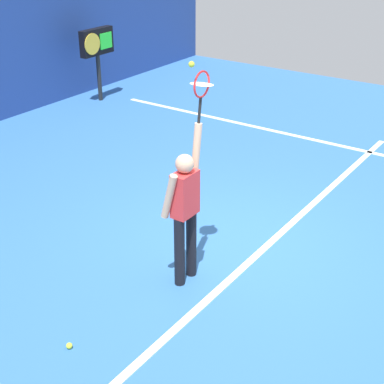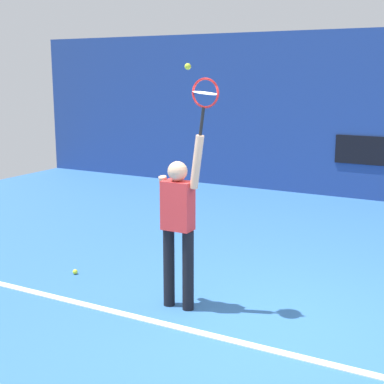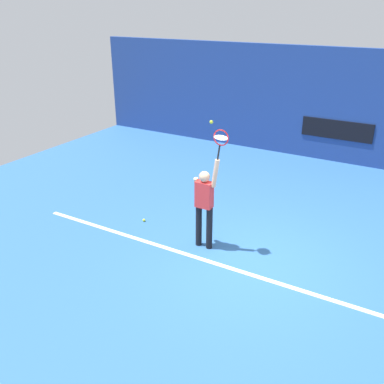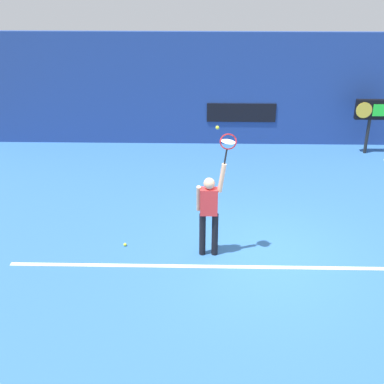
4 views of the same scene
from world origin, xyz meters
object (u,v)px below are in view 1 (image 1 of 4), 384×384
Objects in this scene: scoreboard_clock at (97,45)px; tennis_player at (185,208)px; tennis_ball at (192,64)px; tennis_racket at (202,87)px; spare_ball at (69,346)px.

tennis_player is at bearing -129.40° from scoreboard_clock.
tennis_player is 1.69m from tennis_ball.
tennis_racket is (0.33, -0.00, 1.38)m from tennis_player.
scoreboard_clock is (4.81, 6.01, -1.38)m from tennis_ball.
tennis_player is 7.78m from scoreboard_clock.
tennis_ball is at bearing -8.31° from spare_ball.
tennis_ball reaches higher than spare_ball.
tennis_player is at bearing 179.26° from tennis_racket.
tennis_ball is 1.00× the size of spare_ball.
scoreboard_clock is at bearing 51.38° from tennis_ball.
tennis_player reaches higher than spare_ball.
spare_ball is at bearing 172.59° from tennis_racket.
scoreboard_clock is 8.90m from spare_ball.
tennis_racket is 0.37× the size of scoreboard_clock.
spare_ball is at bearing -139.34° from scoreboard_clock.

